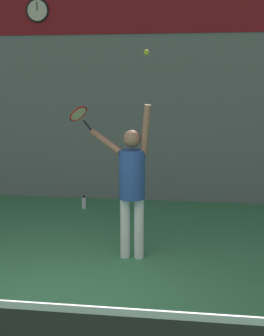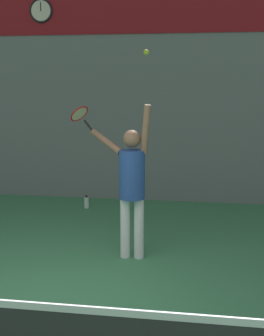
{
  "view_description": "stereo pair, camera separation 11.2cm",
  "coord_description": "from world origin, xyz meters",
  "px_view_note": "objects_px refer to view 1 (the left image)",
  "views": [
    {
      "loc": [
        1.5,
        -4.25,
        2.35
      ],
      "look_at": [
        0.66,
        1.75,
        1.24
      ],
      "focal_mm": 50.0,
      "sensor_mm": 36.0,
      "label": 1
    },
    {
      "loc": [
        1.61,
        -4.23,
        2.35
      ],
      "look_at": [
        0.66,
        1.75,
        1.24
      ],
      "focal_mm": 50.0,
      "sensor_mm": 36.0,
      "label": 2
    }
  ],
  "objects_px": {
    "tennis_player": "(131,180)",
    "scoreboard_clock": "(37,10)",
    "tennis_ball": "(146,52)",
    "tennis_racket": "(79,115)",
    "water_bottle": "(84,203)"
  },
  "relations": [
    {
      "from": "tennis_player",
      "to": "scoreboard_clock",
      "type": "bearing_deg",
      "value": 126.1
    },
    {
      "from": "tennis_player",
      "to": "tennis_ball",
      "type": "bearing_deg",
      "value": -32.27
    },
    {
      "from": "tennis_ball",
      "to": "tennis_racket",
      "type": "bearing_deg",
      "value": 148.76
    },
    {
      "from": "scoreboard_clock",
      "to": "water_bottle",
      "type": "relative_size",
      "value": 1.89
    },
    {
      "from": "tennis_player",
      "to": "tennis_ball",
      "type": "distance_m",
      "value": 1.66
    },
    {
      "from": "tennis_ball",
      "to": "tennis_player",
      "type": "bearing_deg",
      "value": 147.73
    },
    {
      "from": "tennis_ball",
      "to": "water_bottle",
      "type": "bearing_deg",
      "value": 120.05
    },
    {
      "from": "tennis_player",
      "to": "tennis_racket",
      "type": "bearing_deg",
      "value": 149.03
    },
    {
      "from": "water_bottle",
      "to": "tennis_ball",
      "type": "bearing_deg",
      "value": -59.95
    },
    {
      "from": "tennis_player",
      "to": "tennis_ball",
      "type": "xyz_separation_m",
      "value": [
        0.2,
        -0.13,
        1.64
      ]
    },
    {
      "from": "water_bottle",
      "to": "scoreboard_clock",
      "type": "bearing_deg",
      "value": 143.72
    },
    {
      "from": "tennis_ball",
      "to": "water_bottle",
      "type": "height_order",
      "value": "tennis_ball"
    },
    {
      "from": "scoreboard_clock",
      "to": "tennis_ball",
      "type": "relative_size",
      "value": 7.04
    },
    {
      "from": "tennis_racket",
      "to": "water_bottle",
      "type": "xyz_separation_m",
      "value": [
        -0.43,
        1.88,
        -1.78
      ]
    },
    {
      "from": "scoreboard_clock",
      "to": "tennis_racket",
      "type": "distance_m",
      "value": 3.55
    }
  ]
}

